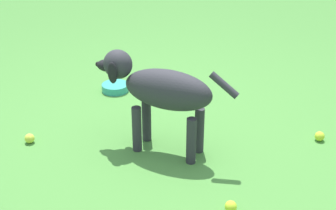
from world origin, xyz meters
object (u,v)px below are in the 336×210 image
(dog, at_px, (160,90))
(tennis_ball_2, at_px, (231,206))
(tennis_ball_0, at_px, (320,136))
(tennis_ball_1, at_px, (30,138))
(water_bowl, at_px, (115,88))

(dog, relative_size, tennis_ball_2, 11.15)
(dog, distance_m, tennis_ball_0, 1.15)
(tennis_ball_2, bearing_deg, tennis_ball_1, 130.91)
(water_bowl, bearing_deg, tennis_ball_1, -140.43)
(tennis_ball_0, distance_m, tennis_ball_2, 1.02)
(water_bowl, bearing_deg, tennis_ball_2, -82.93)
(tennis_ball_0, xyz_separation_m, water_bowl, (-1.11, 1.24, -0.00))
(tennis_ball_1, bearing_deg, dog, -24.33)
(tennis_ball_0, bearing_deg, water_bowl, 131.88)
(tennis_ball_0, xyz_separation_m, tennis_ball_2, (-0.90, -0.48, 0.00))
(tennis_ball_2, bearing_deg, water_bowl, 97.07)
(tennis_ball_0, distance_m, tennis_ball_1, 1.95)
(tennis_ball_1, bearing_deg, tennis_ball_0, -18.63)
(tennis_ball_0, xyz_separation_m, tennis_ball_1, (-1.85, 0.62, 0.00))
(tennis_ball_0, relative_size, tennis_ball_2, 1.00)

